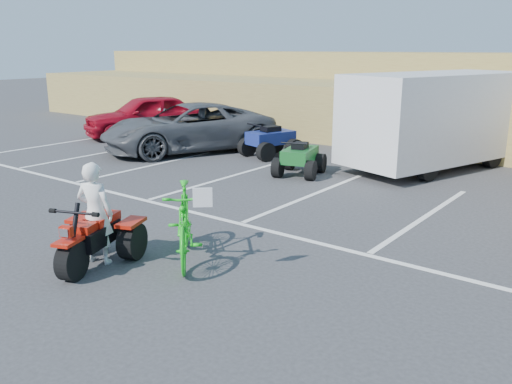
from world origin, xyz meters
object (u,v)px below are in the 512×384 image
Objects in this scene: green_dirt_bike at (184,224)px; quad_atv_green at (299,175)px; cargo_trailer at (436,117)px; grey_pickup at (188,127)px; quad_atv_blue at (271,157)px; red_trike_atv at (94,266)px; rider at (95,213)px; red_car at (146,116)px.

quad_atv_green is at bearing 64.04° from green_dirt_bike.
grey_pickup is at bearing -144.25° from cargo_trailer.
cargo_trailer is at bearing 35.48° from quad_atv_blue.
red_trike_atv is 0.77× the size of green_dirt_bike.
rider is 9.12m from quad_atv_blue.
red_trike_atv is 12.90m from red_car.
quad_atv_blue is (-3.89, 7.73, -0.62)m from green_dirt_bike.
cargo_trailer is 4.08× the size of quad_atv_green.
cargo_trailer is 3.68× the size of quad_atv_blue.
quad_atv_green is at bearing 74.95° from red_trike_atv.
rider is 1.39m from green_dirt_bike.
green_dirt_bike reaches higher than red_trike_atv.
green_dirt_bike is at bearing -45.98° from quad_atv_blue.
quad_atv_blue is (2.72, 0.84, -0.78)m from grey_pickup.
red_car is 10.80m from cargo_trailer.
red_car is (-9.05, 9.16, 0.79)m from red_trike_atv.
quad_atv_blue reaches higher than red_trike_atv.
quad_atv_blue is at bearing 74.34° from green_dirt_bike.
red_car is at bearing -166.44° from quad_atv_blue.
quad_atv_blue is at bearing 21.09° from red_car.
cargo_trailer reaches higher than rider.
cargo_trailer reaches higher than red_trike_atv.
grey_pickup is 3.76× the size of quad_atv_green.
rider is 12.74m from red_car.
green_dirt_bike reaches higher than quad_atv_blue.
red_car reaches higher than red_trike_atv.
rider is at bearing -54.43° from quad_atv_blue.
rider reaches higher than grey_pickup.
red_trike_atv is 0.28× the size of grey_pickup.
red_trike_atv is 1.06× the size of quad_atv_green.
rider is 10.30m from cargo_trailer.
grey_pickup is at bearing 103.72° from red_trike_atv.
quad_atv_green is at bearing 11.52° from red_car.
green_dirt_bike is 6.48m from quad_atv_green.
green_dirt_bike is at bearing -76.30° from cargo_trailer.
red_trike_atv is 9.24m from quad_atv_blue.
rider is (-0.06, 0.14, 0.82)m from red_trike_atv.
red_car is at bearing -66.78° from rider.
cargo_trailer is (1.67, 10.27, 1.43)m from red_trike_atv.
cargo_trailer is 5.03m from quad_atv_blue.
red_trike_atv is at bearing -29.89° from grey_pickup.
red_trike_atv is at bearing 90.00° from rider.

